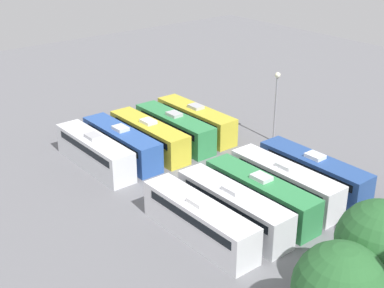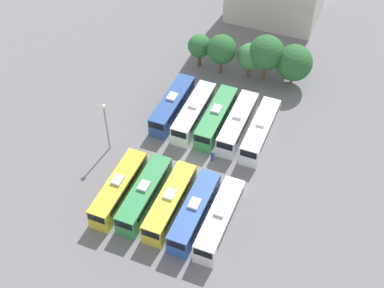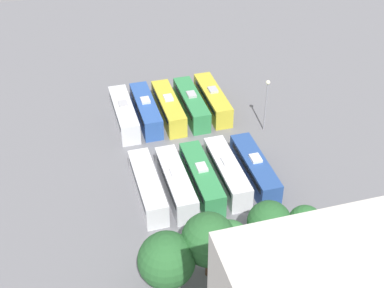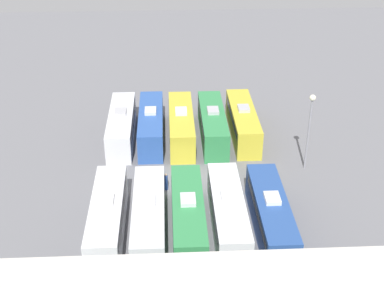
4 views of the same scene
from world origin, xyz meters
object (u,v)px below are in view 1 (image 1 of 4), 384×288
(bus_1, at_px, (175,128))
(bus_2, at_px, (149,135))
(bus_5, at_px, (314,172))
(worker_person, at_px, (195,182))
(bus_4, at_px, (95,151))
(bus_7, at_px, (261,194))
(bus_8, at_px, (233,207))
(bus_6, at_px, (285,182))
(bus_9, at_px, (199,219))
(bus_3, at_px, (122,143))
(light_pole, at_px, (276,95))
(tree_3, at_px, (379,243))
(bus_0, at_px, (196,120))

(bus_1, distance_m, bus_2, 3.36)
(bus_5, relative_size, worker_person, 6.55)
(bus_4, distance_m, bus_7, 17.47)
(bus_2, xyz_separation_m, bus_4, (6.36, -0.15, 0.00))
(bus_5, xyz_separation_m, bus_8, (9.82, -0.11, 0.00))
(bus_6, bearing_deg, bus_1, -90.29)
(bus_9, bearing_deg, bus_1, -121.66)
(bus_4, xyz_separation_m, bus_5, (-13.07, 16.38, 0.00))
(bus_5, bearing_deg, bus_3, -58.91)
(light_pole, bearing_deg, bus_1, -37.96)
(light_pole, bearing_deg, bus_3, -24.45)
(bus_5, xyz_separation_m, bus_6, (3.43, -0.34, 0.00))
(tree_3, bearing_deg, bus_4, -83.62)
(bus_1, distance_m, bus_4, 9.72)
(bus_3, xyz_separation_m, bus_5, (-9.93, 16.47, 0.00))
(bus_2, bearing_deg, bus_0, -176.79)
(worker_person, xyz_separation_m, tree_3, (1.41, 19.06, 4.19))
(bus_0, xyz_separation_m, bus_8, (9.77, 16.50, 0.00))
(bus_5, bearing_deg, bus_6, -5.68)
(bus_6, xyz_separation_m, bus_7, (3.24, 0.21, 0.00))
(bus_1, xyz_separation_m, tree_3, (6.49, 28.78, 3.30))
(bus_0, distance_m, bus_4, 13.03)
(bus_3, xyz_separation_m, bus_7, (-3.26, 16.34, 0.00))
(bus_5, xyz_separation_m, tree_3, (9.84, 12.54, 3.30))
(bus_9, distance_m, worker_person, 7.79)
(bus_2, distance_m, bus_4, 6.36)
(bus_2, bearing_deg, bus_3, -4.15)
(bus_9, height_order, worker_person, bus_9)
(bus_3, height_order, tree_3, tree_3)
(bus_8, bearing_deg, tree_3, 89.89)
(bus_0, distance_m, bus_7, 17.76)
(bus_2, height_order, bus_7, same)
(tree_3, bearing_deg, light_pole, -124.11)
(bus_4, bearing_deg, worker_person, 115.20)
(bus_6, bearing_deg, bus_2, -78.33)
(bus_9, bearing_deg, bus_0, -128.88)
(bus_4, distance_m, bus_6, 18.71)
(bus_7, xyz_separation_m, tree_3, (3.17, 12.66, 3.30))
(bus_5, height_order, tree_3, tree_3)
(bus_5, distance_m, light_pole, 11.49)
(bus_7, relative_size, light_pole, 1.42)
(worker_person, bearing_deg, bus_4, -64.80)
(bus_6, distance_m, bus_9, 9.71)
(bus_1, xyz_separation_m, bus_2, (3.36, 0.01, 0.00))
(bus_4, bearing_deg, bus_8, 101.32)
(worker_person, bearing_deg, bus_0, -129.75)
(bus_6, xyz_separation_m, worker_person, (5.00, -6.18, -0.89))
(bus_9, bearing_deg, bus_7, 177.83)
(bus_2, relative_size, bus_4, 1.00)
(bus_7, distance_m, light_pole, 15.58)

